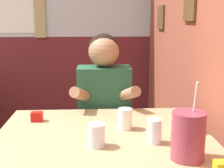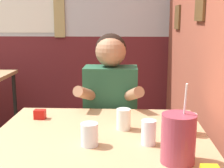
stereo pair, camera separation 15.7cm
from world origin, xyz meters
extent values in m
cube|color=#9E4C38|center=(1.51, 1.22, 1.35)|extent=(0.06, 4.45, 2.70)
cube|color=brown|center=(1.47, 0.95, 1.39)|extent=(0.02, 0.23, 0.22)
cube|color=brown|center=(1.47, 1.83, 1.31)|extent=(0.02, 0.24, 0.21)
cube|color=maroon|center=(0.00, 2.48, 0.55)|extent=(5.96, 0.06, 1.10)
cube|color=tan|center=(0.89, 0.26, 0.75)|extent=(1.01, 0.90, 0.04)
cylinder|color=black|center=(-0.20, 2.12, 0.36)|extent=(0.04, 0.04, 0.73)
cube|color=#235138|center=(0.91, 0.87, 0.73)|extent=(0.34, 0.20, 0.53)
sphere|color=black|center=(0.91, 0.89, 1.11)|extent=(0.20, 0.20, 0.20)
sphere|color=#9E7051|center=(0.91, 0.87, 1.09)|extent=(0.19, 0.19, 0.19)
cylinder|color=#9E7051|center=(0.77, 0.73, 0.85)|extent=(0.14, 0.27, 0.15)
cylinder|color=#9E7051|center=(1.05, 0.73, 0.85)|extent=(0.14, 0.27, 0.15)
cylinder|color=#99384C|center=(1.21, 0.01, 0.86)|extent=(0.13, 0.13, 0.19)
cylinder|color=white|center=(1.23, 0.01, 1.00)|extent=(0.01, 0.04, 0.14)
cylinder|color=silver|center=(1.11, 0.18, 0.82)|extent=(0.06, 0.06, 0.11)
cylinder|color=silver|center=(1.00, 0.36, 0.81)|extent=(0.07, 0.07, 0.10)
cylinder|color=silver|center=(1.30, 0.31, 0.81)|extent=(0.08, 0.08, 0.10)
cylinder|color=silver|center=(0.86, 0.15, 0.81)|extent=(0.07, 0.07, 0.10)
cube|color=#B7140F|center=(0.54, 0.50, 0.79)|extent=(0.06, 0.04, 0.05)
camera|label=1|loc=(0.85, -1.10, 1.30)|focal=50.00mm
camera|label=2|loc=(1.01, -1.10, 1.30)|focal=50.00mm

